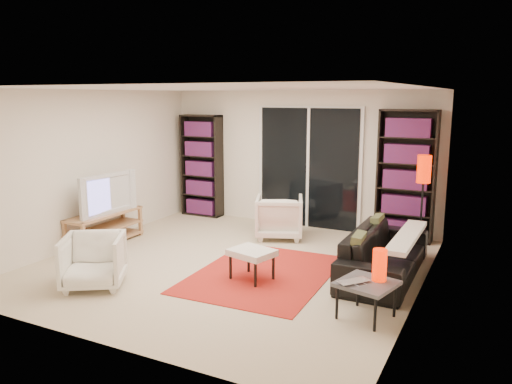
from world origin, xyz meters
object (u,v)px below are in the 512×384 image
Objects in this scene: tv_stand at (105,227)px; sofa at (385,253)px; bookshelf_left at (202,166)px; side_table at (367,285)px; floor_lamp at (423,179)px; armchair_back at (279,217)px; armchair_front at (93,261)px; ottoman at (252,254)px; bookshelf_right at (406,176)px.

sofa is at bearing 7.27° from tv_stand.
bookshelf_left is 2.94× the size of side_table.
armchair_back is at bearing -177.31° from floor_lamp.
armchair_front is 1.16× the size of ottoman.
bookshelf_right is (3.85, -0.00, 0.07)m from bookshelf_left.
side_table is (0.21, -3.15, -0.69)m from bookshelf_right.
side_table is 2.60m from floor_lamp.
ottoman is (0.48, -1.93, -0.01)m from armchair_back.
sofa reaches higher than side_table.
ottoman is at bearing -47.47° from bookshelf_left.
ottoman is at bearing 164.21° from side_table.
armchair_back is (2.32, 1.56, 0.09)m from tv_stand.
floor_lamp is (4.21, -0.67, 0.16)m from bookshelf_left.
armchair_front is (0.86, -3.77, -0.65)m from bookshelf_left.
armchair_front is at bearing -128.42° from bookshelf_right.
armchair_back is at bearing 37.07° from armchair_front.
tv_stand is 2.02× the size of side_table.
armchair_front is at bearing 47.05° from armchair_back.
armchair_back is 1.16× the size of side_table.
tv_stand is 2.79m from armchair_back.
sofa is at bearing 31.91° from ottoman.
armchair_front is 4.64m from floor_lamp.
tv_stand is 0.91× the size of floor_lamp.
bookshelf_left reaches higher than armchair_back.
tv_stand is at bearing -159.82° from floor_lamp.
bookshelf_left is 2.46m from tv_stand.
bookshelf_right is 2.93× the size of armchair_front.
side_table is (2.06, -2.38, 0.01)m from armchair_back.
bookshelf_right is 3.23m from side_table.
armchair_back is 1.99m from ottoman.
bookshelf_right is 0.76m from floor_lamp.
tv_stand is (-4.17, -2.33, -0.79)m from bookshelf_right.
sofa is 2.67× the size of armchair_back.
bookshelf_left is 2.72× the size of armchair_front.
armchair_back is at bearing 104.10° from ottoman.
bookshelf_left is 1.45× the size of tv_stand.
armchair_back is 0.52× the size of floor_lamp.
sofa is at bearing 94.73° from side_table.
armchair_front is (-3.09, -1.98, 0.03)m from sofa.
armchair_front reaches higher than side_table.
armchair_front is 0.49× the size of floor_lamp.
sofa is at bearing -86.99° from bookshelf_right.
floor_lamp reaches higher than ottoman.
bookshelf_right is 1.42× the size of floor_lamp.
armchair_back is 3.15m from side_table.
floor_lamp is (0.36, -0.67, 0.08)m from bookshelf_right.
bookshelf_right is 1.02× the size of sofa.
armchair_back is at bearing 33.99° from tv_stand.
armchair_front is at bearing -168.94° from side_table.
floor_lamp is at bearing -61.73° from bookshelf_right.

